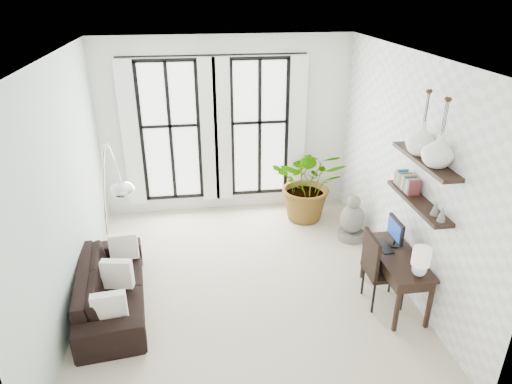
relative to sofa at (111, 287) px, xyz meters
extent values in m
plane|color=beige|center=(1.80, 0.26, -0.31)|extent=(5.00, 5.00, 0.00)
plane|color=white|center=(1.80, 0.26, 2.89)|extent=(5.00, 5.00, 0.00)
plane|color=#B1C5BB|center=(-0.45, 0.26, 1.29)|extent=(0.00, 5.00, 5.00)
plane|color=white|center=(4.05, 0.26, 1.29)|extent=(0.00, 5.00, 5.00)
plane|color=white|center=(1.80, 2.76, 1.29)|extent=(4.50, 0.00, 4.50)
cube|color=white|center=(0.80, 2.73, 1.24)|extent=(1.00, 0.02, 2.50)
cube|color=white|center=(0.12, 2.63, 1.24)|extent=(0.30, 0.04, 2.60)
cube|color=white|center=(1.48, 2.63, 1.24)|extent=(0.30, 0.04, 2.60)
cube|color=white|center=(2.40, 2.73, 1.24)|extent=(1.00, 0.02, 2.50)
cube|color=white|center=(1.72, 2.63, 1.24)|extent=(0.30, 0.04, 2.60)
cube|color=white|center=(3.08, 2.63, 1.24)|extent=(0.30, 0.04, 2.60)
cylinder|color=black|center=(1.60, 2.64, 2.57)|extent=(3.20, 0.03, 0.03)
cube|color=black|center=(3.91, -0.44, 1.19)|extent=(0.25, 1.30, 0.05)
cube|color=black|center=(3.91, -0.44, 1.74)|extent=(0.25, 1.30, 0.05)
cube|color=#EA613A|center=(3.91, 0.11, 1.31)|extent=(0.16, 0.04, 0.18)
cube|color=#3975CA|center=(3.91, 0.06, 1.31)|extent=(0.16, 0.04, 0.18)
cube|color=orange|center=(3.91, 0.02, 1.31)|extent=(0.16, 0.03, 0.18)
cube|color=#2D8855|center=(3.91, -0.03, 1.31)|extent=(0.16, 0.04, 0.18)
cube|color=purple|center=(3.91, -0.07, 1.31)|extent=(0.16, 0.04, 0.18)
cube|color=yellow|center=(3.91, -0.12, 1.31)|extent=(0.16, 0.04, 0.18)
cube|color=#545454|center=(3.91, -0.16, 1.31)|extent=(0.16, 0.04, 0.18)
cube|color=#32B0A2|center=(3.91, -0.21, 1.31)|extent=(0.16, 0.04, 0.18)
cube|color=tan|center=(3.91, -0.25, 1.31)|extent=(0.16, 0.03, 0.18)
cube|color=brown|center=(3.91, -0.30, 1.31)|extent=(0.16, 0.03, 0.18)
cone|color=slate|center=(3.91, -0.84, 1.31)|extent=(0.10, 0.10, 0.18)
cone|color=slate|center=(3.91, -0.99, 1.31)|extent=(0.10, 0.10, 0.18)
imported|color=black|center=(0.00, 0.00, 0.00)|extent=(1.04, 2.17, 0.61)
cube|color=silver|center=(0.10, -0.70, 0.19)|extent=(0.40, 0.12, 0.40)
cube|color=silver|center=(0.10, 0.00, 0.19)|extent=(0.40, 0.12, 0.40)
cube|color=silver|center=(0.10, 0.70, 0.19)|extent=(0.40, 0.12, 0.40)
imported|color=#2D7228|center=(3.20, 2.08, 0.40)|extent=(1.57, 1.47, 1.42)
cube|color=black|center=(3.75, -0.44, 0.41)|extent=(0.52, 1.24, 0.04)
cube|color=black|center=(3.73, -0.44, 0.32)|extent=(0.48, 1.18, 0.11)
cube|color=black|center=(3.54, -1.02, 0.05)|extent=(0.05, 0.05, 0.69)
cube|color=black|center=(3.96, -1.02, 0.05)|extent=(0.05, 0.05, 0.69)
cube|color=black|center=(3.54, 0.13, 0.05)|extent=(0.05, 0.05, 0.69)
cube|color=black|center=(3.96, 0.13, 0.05)|extent=(0.05, 0.05, 0.69)
cube|color=black|center=(3.80, -0.21, 0.68)|extent=(0.04, 0.42, 0.30)
cube|color=navy|center=(3.77, -0.21, 0.68)|extent=(0.00, 0.36, 0.24)
cube|color=black|center=(3.65, -0.21, 0.44)|extent=(0.15, 0.40, 0.02)
sphere|color=silver|center=(3.80, -0.92, 0.52)|extent=(0.18, 0.18, 0.18)
cylinder|color=white|center=(3.80, -0.92, 0.71)|extent=(0.22, 0.22, 0.22)
cube|color=black|center=(3.60, -0.44, 0.19)|extent=(0.51, 0.51, 0.06)
cube|color=black|center=(3.38, -0.44, 0.47)|extent=(0.05, 0.50, 0.55)
cylinder|color=black|center=(3.40, -0.64, -0.07)|extent=(0.03, 0.03, 0.46)
cylinder|color=black|center=(3.80, -0.64, -0.07)|extent=(0.03, 0.03, 0.46)
cylinder|color=black|center=(3.40, -0.24, -0.07)|extent=(0.03, 0.03, 0.46)
cylinder|color=black|center=(3.80, -0.24, -0.07)|extent=(0.03, 0.03, 0.46)
cylinder|color=silver|center=(-0.10, 0.73, -0.26)|extent=(0.33, 0.33, 0.09)
cylinder|color=silver|center=(-0.10, 0.73, 0.19)|extent=(0.03, 0.03, 0.91)
ellipsoid|color=silver|center=(0.30, 0.05, 1.38)|extent=(0.29, 0.29, 0.19)
cylinder|color=slate|center=(3.75, 1.25, -0.24)|extent=(0.45, 0.45, 0.13)
ellipsoid|color=slate|center=(3.75, 1.25, 0.08)|extent=(0.40, 0.40, 0.49)
sphere|color=slate|center=(3.75, 1.25, 0.39)|extent=(0.22, 0.22, 0.22)
imported|color=white|center=(3.91, -0.69, 1.96)|extent=(0.37, 0.37, 0.38)
imported|color=white|center=(3.91, -0.29, 1.96)|extent=(0.37, 0.37, 0.38)
camera|label=1|loc=(1.19, -5.19, 3.68)|focal=32.00mm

